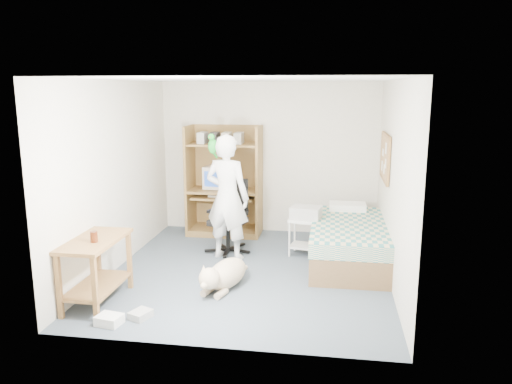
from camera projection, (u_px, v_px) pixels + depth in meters
floor at (250, 272)px, 6.63m from camera, size 4.00×4.00×0.00m
wall_back at (269, 158)px, 8.31m from camera, size 3.60×0.02×2.50m
wall_right at (394, 184)px, 6.11m from camera, size 0.02×4.00×2.50m
wall_left at (116, 176)px, 6.64m from camera, size 0.02×4.00×2.50m
ceiling at (249, 79)px, 6.12m from camera, size 3.60×4.00×0.02m
computer_hutch at (225, 185)px, 8.25m from camera, size 1.20×0.63×1.80m
bed at (348, 242)px, 6.98m from camera, size 1.02×2.02×0.66m
side_desk at (96, 261)px, 5.60m from camera, size 0.50×1.00×0.75m
corkboard at (385, 157)px, 6.94m from camera, size 0.04×0.94×0.66m
office_chair at (230, 226)px, 7.41m from camera, size 0.60×0.61×1.07m
person at (227, 197)px, 7.01m from camera, size 0.74×0.58×1.78m
parrot at (213, 145)px, 6.90m from camera, size 0.13×0.23×0.36m
dog at (224, 274)px, 6.06m from camera, size 0.56×1.08×0.41m
printer_cart at (306, 231)px, 7.24m from camera, size 0.51×0.44×0.55m
printer at (306, 213)px, 7.18m from camera, size 0.47×0.39×0.18m
crt_monitor at (217, 177)px, 8.25m from camera, size 0.41×0.43×0.36m
keyboard at (223, 196)px, 8.13m from camera, size 0.46×0.20×0.03m
pencil_cup at (246, 187)px, 8.11m from camera, size 0.08×0.08×0.12m
drink_glass at (94, 237)px, 5.43m from camera, size 0.08×0.08×0.12m
floor_box_a at (109, 320)px, 5.15m from camera, size 0.28×0.24×0.10m
floor_box_b at (141, 315)px, 5.29m from camera, size 0.25×0.27×0.08m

